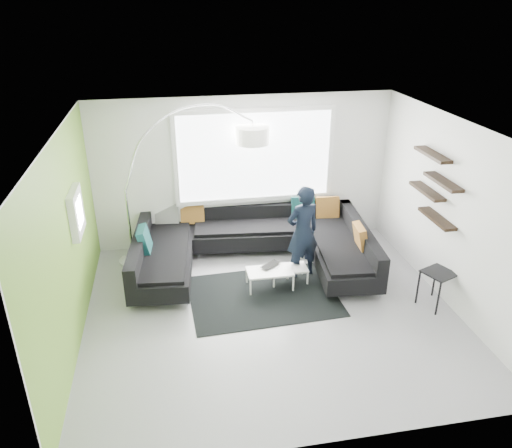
{
  "coord_description": "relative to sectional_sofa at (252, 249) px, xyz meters",
  "views": [
    {
      "loc": [
        -1.36,
        -6.18,
        4.39
      ],
      "look_at": [
        -0.06,
        0.9,
        1.06
      ],
      "focal_mm": 35.0,
      "sensor_mm": 36.0,
      "label": 1
    }
  ],
  "objects": [
    {
      "name": "laptop",
      "position": [
        0.24,
        -0.58,
        -0.05
      ],
      "size": [
        0.59,
        0.59,
        0.03
      ],
      "primitive_type": "imported",
      "rotation": [
        0.0,
        0.0,
        0.65
      ],
      "color": "black",
      "rests_on": "coffee_table"
    },
    {
      "name": "rug",
      "position": [
        0.01,
        -0.93,
        -0.37
      ],
      "size": [
        2.37,
        1.77,
        0.01
      ],
      "primitive_type": "cube",
      "rotation": [
        0.0,
        0.0,
        0.04
      ],
      "color": "black",
      "rests_on": "ground"
    },
    {
      "name": "arc_lamp",
      "position": [
        -2.07,
        0.58,
        1.0
      ],
      "size": [
        2.59,
        0.86,
        2.75
      ],
      "primitive_type": null,
      "rotation": [
        0.0,
        0.0,
        0.06
      ],
      "color": "silver",
      "rests_on": "ground"
    },
    {
      "name": "side_table",
      "position": [
        2.57,
        -1.64,
        -0.09
      ],
      "size": [
        0.55,
        0.55,
        0.58
      ],
      "primitive_type": "cube",
      "rotation": [
        0.0,
        0.0,
        0.39
      ],
      "color": "black",
      "rests_on": "ground"
    },
    {
      "name": "room_shell",
      "position": [
        0.08,
        -1.16,
        1.43
      ],
      "size": [
        5.54,
        5.04,
        2.82
      ],
      "color": "silver",
      "rests_on": "ground"
    },
    {
      "name": "coffee_table",
      "position": [
        0.34,
        -0.62,
        -0.22
      ],
      "size": [
        0.96,
        0.56,
        0.31
      ],
      "primitive_type": "cube",
      "rotation": [
        0.0,
        0.0,
        -0.0
      ],
      "color": "white",
      "rests_on": "ground"
    },
    {
      "name": "ground",
      "position": [
        0.04,
        -1.37,
        -0.38
      ],
      "size": [
        5.5,
        5.5,
        0.0
      ],
      "primitive_type": "plane",
      "color": "gray",
      "rests_on": "ground"
    },
    {
      "name": "sectional_sofa",
      "position": [
        0.0,
        0.0,
        0.0
      ],
      "size": [
        4.22,
        2.84,
        0.86
      ],
      "rotation": [
        0.0,
        0.0,
        -0.1
      ],
      "color": "black",
      "rests_on": "ground"
    },
    {
      "name": "person",
      "position": [
        0.78,
        -0.38,
        0.43
      ],
      "size": [
        0.78,
        0.68,
        1.62
      ],
      "primitive_type": "imported",
      "rotation": [
        0.0,
        0.0,
        3.4
      ],
      "color": "black",
      "rests_on": "ground"
    }
  ]
}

